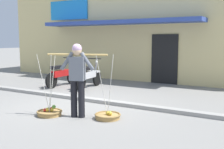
{
  "coord_description": "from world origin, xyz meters",
  "views": [
    {
      "loc": [
        4.41,
        -5.77,
        1.79
      ],
      "look_at": [
        0.7,
        0.6,
        0.85
      ],
      "focal_mm": 44.18,
      "sensor_mm": 36.0,
      "label": 1
    }
  ],
  "objects_px": {
    "motorcycle_second_in_row": "(89,76)",
    "fruit_basket_right_side": "(49,112)",
    "motorcycle_nearest_shop": "(62,75)",
    "fruit_basket_left_side": "(108,115)",
    "fruit_vendor": "(77,75)"
  },
  "relations": [
    {
      "from": "motorcycle_nearest_shop",
      "to": "motorcycle_second_in_row",
      "type": "xyz_separation_m",
      "value": [
        1.17,
        0.14,
        0.0
      ]
    },
    {
      "from": "fruit_basket_right_side",
      "to": "motorcycle_nearest_shop",
      "type": "height_order",
      "value": "fruit_basket_right_side"
    },
    {
      "from": "motorcycle_nearest_shop",
      "to": "motorcycle_second_in_row",
      "type": "relative_size",
      "value": 1.0
    },
    {
      "from": "fruit_basket_right_side",
      "to": "motorcycle_nearest_shop",
      "type": "xyz_separation_m",
      "value": [
        -2.48,
        3.35,
        0.37
      ]
    },
    {
      "from": "fruit_basket_left_side",
      "to": "fruit_basket_right_side",
      "type": "distance_m",
      "value": 1.41
    },
    {
      "from": "fruit_vendor",
      "to": "motorcycle_nearest_shop",
      "type": "relative_size",
      "value": 0.93
    },
    {
      "from": "fruit_basket_left_side",
      "to": "motorcycle_nearest_shop",
      "type": "bearing_deg",
      "value": 142.87
    },
    {
      "from": "fruit_basket_left_side",
      "to": "motorcycle_nearest_shop",
      "type": "relative_size",
      "value": 0.8
    },
    {
      "from": "fruit_vendor",
      "to": "motorcycle_second_in_row",
      "type": "relative_size",
      "value": 0.93
    },
    {
      "from": "fruit_vendor",
      "to": "motorcycle_second_in_row",
      "type": "height_order",
      "value": "fruit_vendor"
    },
    {
      "from": "fruit_basket_left_side",
      "to": "motorcycle_second_in_row",
      "type": "bearing_deg",
      "value": 131.05
    },
    {
      "from": "motorcycle_second_in_row",
      "to": "fruit_basket_right_side",
      "type": "bearing_deg",
      "value": -69.51
    },
    {
      "from": "fruit_vendor",
      "to": "fruit_basket_right_side",
      "type": "distance_m",
      "value": 1.14
    },
    {
      "from": "fruit_basket_right_side",
      "to": "motorcycle_second_in_row",
      "type": "bearing_deg",
      "value": 110.49
    },
    {
      "from": "fruit_vendor",
      "to": "fruit_basket_right_side",
      "type": "height_order",
      "value": "fruit_vendor"
    }
  ]
}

